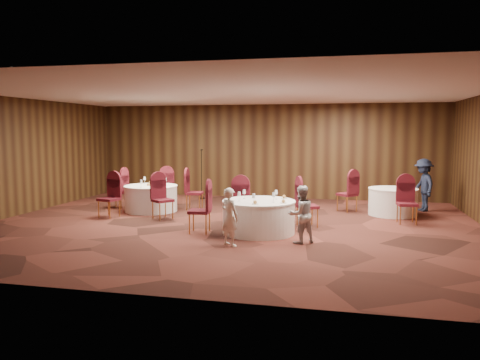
% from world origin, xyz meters
% --- Properties ---
extents(ground, '(12.00, 12.00, 0.00)m').
position_xyz_m(ground, '(0.00, 0.00, 0.00)').
color(ground, black).
rests_on(ground, ground).
extents(room_shell, '(12.00, 12.00, 12.00)m').
position_xyz_m(room_shell, '(0.00, 0.00, 1.96)').
color(room_shell, silver).
rests_on(room_shell, ground).
extents(table_main, '(1.65, 1.65, 0.74)m').
position_xyz_m(table_main, '(0.83, -0.67, 0.38)').
color(table_main, silver).
rests_on(table_main, ground).
extents(table_left, '(1.52, 1.52, 0.74)m').
position_xyz_m(table_left, '(-2.72, 1.50, 0.38)').
color(table_left, silver).
rests_on(table_left, ground).
extents(table_right, '(1.31, 1.31, 0.74)m').
position_xyz_m(table_right, '(4.00, 2.36, 0.38)').
color(table_right, silver).
rests_on(table_right, ground).
extents(chairs_main, '(2.95, 1.91, 1.00)m').
position_xyz_m(chairs_main, '(0.52, -0.07, 0.50)').
color(chairs_main, '#3F0C15').
rests_on(chairs_main, ground).
extents(chairs_left, '(2.85, 3.03, 1.00)m').
position_xyz_m(chairs_left, '(-2.70, 1.47, 0.50)').
color(chairs_left, '#3F0C15').
rests_on(chairs_left, ground).
extents(chairs_right, '(2.10, 2.16, 1.00)m').
position_xyz_m(chairs_right, '(3.50, 1.96, 0.50)').
color(chairs_right, '#3F0C15').
rests_on(chairs_right, ground).
extents(tabletop_main, '(1.11, 1.13, 0.22)m').
position_xyz_m(tabletop_main, '(0.98, -0.77, 0.84)').
color(tabletop_main, silver).
rests_on(tabletop_main, table_main).
extents(tabletop_left, '(0.80, 0.88, 0.22)m').
position_xyz_m(tabletop_left, '(-2.72, 1.50, 0.82)').
color(tabletop_left, silver).
rests_on(tabletop_left, table_left).
extents(tabletop_right, '(0.08, 0.08, 0.22)m').
position_xyz_m(tabletop_right, '(4.25, 2.08, 0.90)').
color(tabletop_right, silver).
rests_on(tabletop_right, table_right).
extents(mic_stand, '(0.24, 0.24, 1.68)m').
position_xyz_m(mic_stand, '(-2.07, 4.28, 0.50)').
color(mic_stand, black).
rests_on(mic_stand, ground).
extents(woman_a, '(0.51, 0.47, 1.18)m').
position_xyz_m(woman_a, '(0.48, -1.97, 0.59)').
color(woman_a, white).
rests_on(woman_a, ground).
extents(woman_b, '(0.73, 0.71, 1.19)m').
position_xyz_m(woman_b, '(1.85, -1.43, 0.60)').
color(woman_b, silver).
rests_on(woman_b, ground).
extents(man_c, '(0.80, 1.09, 1.51)m').
position_xyz_m(man_c, '(4.91, 3.24, 0.75)').
color(man_c, '#161E33').
rests_on(man_c, ground).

